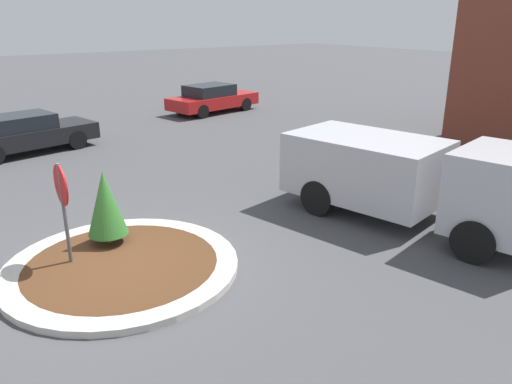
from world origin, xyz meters
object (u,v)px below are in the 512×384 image
object	(u,v)px
stop_sign	(62,197)
parked_sedan_black	(24,133)
parked_sedan_red	(212,98)
utility_truck	(411,176)

from	to	relation	value
stop_sign	parked_sedan_black	world-z (taller)	stop_sign
parked_sedan_black	parked_sedan_red	size ratio (longest dim) A/B	1.01
stop_sign	parked_sedan_red	bearing A→B (deg)	139.01
stop_sign	parked_sedan_black	size ratio (longest dim) A/B	0.42
utility_truck	stop_sign	bearing A→B (deg)	-120.03
utility_truck	parked_sedan_red	xyz separation A→B (m)	(-14.75, 3.76, -0.43)
parked_sedan_red	parked_sedan_black	bearing A→B (deg)	-173.10
stop_sign	parked_sedan_black	distance (m)	9.69
utility_truck	parked_sedan_black	bearing A→B (deg)	-166.13
stop_sign	utility_truck	bearing A→B (deg)	71.41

